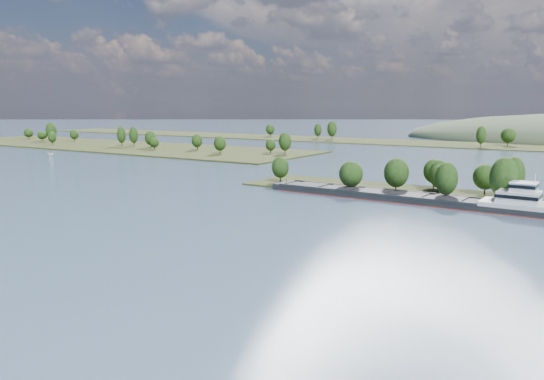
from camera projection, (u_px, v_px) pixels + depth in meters
The scene contains 6 objects.
ground at pixel (301, 225), 128.50m from camera, with size 1800.00×1800.00×0.00m, color #375060.
tree_island at pixel (413, 182), 172.39m from camera, with size 100.00×30.17×14.99m.
left_bank at pixel (113, 145), 366.08m from camera, with size 300.00×80.00×16.18m.
back_shoreline at pixel (515, 146), 357.08m from camera, with size 900.00×60.00×16.21m.
cargo_barge at pixel (416, 197), 158.69m from camera, with size 85.90×13.39×11.57m.
motorboat at pixel (51, 155), 297.13m from camera, with size 1.97×5.25×2.03m, color silver.
Camera 1 is at (61.42, 10.38, 29.11)m, focal length 35.00 mm.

